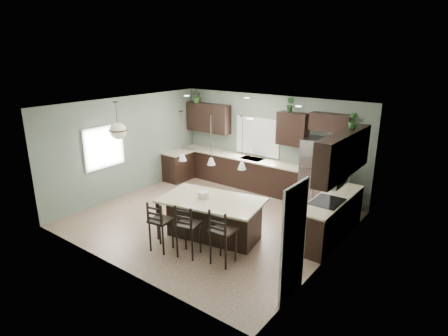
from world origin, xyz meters
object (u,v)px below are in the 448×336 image
bar_stool_center (188,230)px  bar_stool_left (161,226)px  refrigerator (320,174)px  serving_dish (203,195)px  bar_stool_right (223,236)px  plant_back_left (197,96)px  kitchen_island (212,219)px

bar_stool_center → bar_stool_left: bearing=-176.3°
refrigerator → serving_dish: refrigerator is taller
bar_stool_center → bar_stool_right: bearing=1.2°
refrigerator → plant_back_left: size_ratio=4.63×
kitchen_island → bar_stool_center: size_ratio=1.92×
refrigerator → bar_stool_center: bearing=-105.6°
serving_dish → bar_stool_right: size_ratio=0.21×
bar_stool_left → plant_back_left: (-2.69, 4.31, 2.05)m
kitchen_island → bar_stool_left: size_ratio=1.99×
bar_stool_right → kitchen_island: bearing=137.1°
bar_stool_center → serving_dish: bearing=96.3°
kitchen_island → plant_back_left: bearing=123.4°
bar_stool_right → plant_back_left: 5.99m
serving_dish → plant_back_left: 4.77m
refrigerator → serving_dish: (-1.37, -3.09, 0.07)m
serving_dish → plant_back_left: bearing=132.2°
refrigerator → bar_stool_center: 4.07m
kitchen_island → serving_dish: (-0.20, -0.04, 0.53)m
refrigerator → plant_back_left: plant_back_left is taller
bar_stool_center → plant_back_left: plant_back_left is taller
bar_stool_left → bar_stool_center: bearing=7.1°
serving_dish → bar_stool_center: (0.28, -0.81, -0.42)m
bar_stool_right → bar_stool_center: bearing=-169.6°
refrigerator → kitchen_island: refrigerator is taller
bar_stool_center → refrigerator: bearing=61.6°
bar_stool_left → bar_stool_center: bar_stool_center is taller
serving_dish → plant_back_left: (-3.01, 3.33, 1.60)m
bar_stool_right → plant_back_left: bearing=131.9°
bar_stool_center → bar_stool_right: 0.75m
serving_dish → bar_stool_left: 1.13m
serving_dish → bar_stool_left: bearing=-107.9°
bar_stool_left → plant_back_left: plant_back_left is taller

